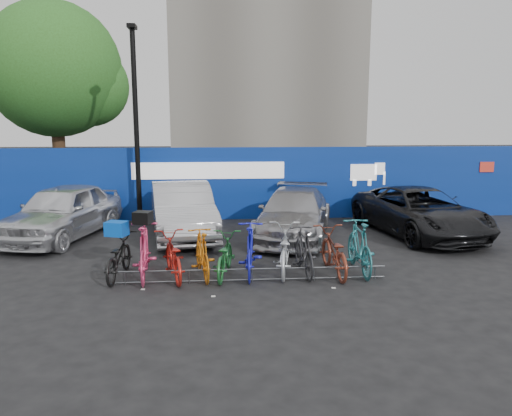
{
  "coord_description": "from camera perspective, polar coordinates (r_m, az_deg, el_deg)",
  "views": [
    {
      "loc": [
        -0.67,
        -10.49,
        3.36
      ],
      "look_at": [
        0.27,
        2.0,
        1.09
      ],
      "focal_mm": 35.0,
      "sensor_mm": 36.0,
      "label": 1
    }
  ],
  "objects": [
    {
      "name": "bike_4",
      "position": [
        10.73,
        -3.66,
        -5.45
      ],
      "size": [
        0.88,
        1.81,
        0.91
      ],
      "primitive_type": "imported",
      "rotation": [
        0.0,
        0.0,
        2.98
      ],
      "color": "#1E6A2D",
      "rests_on": "ground"
    },
    {
      "name": "bike_9",
      "position": [
        11.17,
        11.74,
        -4.34
      ],
      "size": [
        0.58,
        1.95,
        1.17
      ],
      "primitive_type": "imported",
      "rotation": [
        0.0,
        0.0,
        3.13
      ],
      "color": "#24757C",
      "rests_on": "ground"
    },
    {
      "name": "tree",
      "position": [
        21.5,
        -21.47,
        14.15
      ],
      "size": [
        5.4,
        5.2,
        7.8
      ],
      "color": "#382314",
      "rests_on": "ground"
    },
    {
      "name": "car_1",
      "position": [
        14.36,
        -8.44,
        -0.26
      ],
      "size": [
        2.32,
        4.82,
        1.52
      ],
      "primitive_type": "imported",
      "rotation": [
        0.0,
        0.0,
        0.16
      ],
      "color": "#AFB0B4",
      "rests_on": "ground"
    },
    {
      "name": "bike_0",
      "position": [
        11.01,
        -15.49,
        -5.39
      ],
      "size": [
        0.74,
        1.79,
        0.92
      ],
      "primitive_type": "imported",
      "rotation": [
        0.0,
        0.0,
        3.06
      ],
      "color": "black",
      "rests_on": "ground"
    },
    {
      "name": "bike_3",
      "position": [
        10.69,
        -6.17,
        -5.22
      ],
      "size": [
        0.78,
        1.77,
        1.03
      ],
      "primitive_type": "imported",
      "rotation": [
        0.0,
        0.0,
        3.32
      ],
      "color": "orange",
      "rests_on": "ground"
    },
    {
      "name": "bike_rack",
      "position": [
        10.42,
        -0.43,
        -7.6
      ],
      "size": [
        5.6,
        0.03,
        0.3
      ],
      "color": "#595B60",
      "rests_on": "ground"
    },
    {
      "name": "bike_5",
      "position": [
        10.74,
        -0.68,
        -4.78
      ],
      "size": [
        0.7,
        1.93,
        1.14
      ],
      "primitive_type": "imported",
      "rotation": [
        0.0,
        0.0,
        3.05
      ],
      "color": "#1B1EC1",
      "rests_on": "ground"
    },
    {
      "name": "bike_2",
      "position": [
        10.73,
        -9.51,
        -5.46
      ],
      "size": [
        1.05,
        1.91,
        0.95
      ],
      "primitive_type": "imported",
      "rotation": [
        0.0,
        0.0,
        3.38
      ],
      "color": "#B11D14",
      "rests_on": "ground"
    },
    {
      "name": "bike_7",
      "position": [
        10.88,
        5.48,
        -4.92
      ],
      "size": [
        0.58,
        1.75,
        1.04
      ],
      "primitive_type": "imported",
      "rotation": [
        0.0,
        0.0,
        3.19
      ],
      "color": "#29292C",
      "rests_on": "ground"
    },
    {
      "name": "ground",
      "position": [
        11.04,
        -0.64,
        -7.45
      ],
      "size": [
        100.0,
        100.0,
        0.0
      ],
      "primitive_type": "plane",
      "color": "black",
      "rests_on": "ground"
    },
    {
      "name": "hoarding",
      "position": [
        16.64,
        -1.95,
        2.83
      ],
      "size": [
        22.0,
        0.18,
        2.4
      ],
      "color": "navy",
      "rests_on": "ground"
    },
    {
      "name": "lamppost",
      "position": [
        16.09,
        -13.56,
        9.68
      ],
      "size": [
        0.25,
        0.5,
        6.11
      ],
      "color": "black",
      "rests_on": "ground"
    },
    {
      "name": "bike_1",
      "position": [
        10.81,
        -12.66,
        -4.82
      ],
      "size": [
        0.71,
        2.0,
        1.18
      ],
      "primitive_type": "imported",
      "rotation": [
        0.0,
        0.0,
        3.22
      ],
      "color": "#E3396C",
      "rests_on": "ground"
    },
    {
      "name": "car_2",
      "position": [
        14.23,
        4.37,
        -0.63
      ],
      "size": [
        3.07,
        4.98,
        1.35
      ],
      "primitive_type": "imported",
      "rotation": [
        0.0,
        0.0,
        -0.27
      ],
      "color": "#9B9B9F",
      "rests_on": "ground"
    },
    {
      "name": "bike_8",
      "position": [
        10.97,
        8.84,
        -4.97
      ],
      "size": [
        0.75,
        1.93,
        1.0
      ],
      "primitive_type": "imported",
      "rotation": [
        0.0,
        0.0,
        3.19
      ],
      "color": "maroon",
      "rests_on": "ground"
    },
    {
      "name": "bike_6",
      "position": [
        10.97,
        3.2,
        -4.75
      ],
      "size": [
        0.99,
        2.06,
        1.04
      ],
      "primitive_type": "imported",
      "rotation": [
        0.0,
        0.0,
        2.99
      ],
      "color": "#B5BABE",
      "rests_on": "ground"
    },
    {
      "name": "car_3",
      "position": [
        15.15,
        18.18,
        -0.41
      ],
      "size": [
        3.08,
        5.24,
        1.37
      ],
      "primitive_type": "imported",
      "rotation": [
        0.0,
        0.0,
        0.17
      ],
      "color": "black",
      "rests_on": "ground"
    },
    {
      "name": "cargo_topcase",
      "position": [
        10.65,
        -12.81,
        -1.08
      ],
      "size": [
        0.42,
        0.39,
        0.26
      ],
      "primitive_type": "cube",
      "rotation": [
        0.0,
        0.0,
        -0.28
      ],
      "color": "black",
      "rests_on": "bike_1"
    },
    {
      "name": "cargo_crate",
      "position": [
        10.86,
        -15.64,
        -2.29
      ],
      "size": [
        0.5,
        0.43,
        0.3
      ],
      "primitive_type": "cube",
      "rotation": [
        0.0,
        0.0,
        -0.3
      ],
      "color": "blue",
      "rests_on": "bike_0"
    },
    {
      "name": "car_0",
      "position": [
        14.99,
        -21.25,
        -0.38
      ],
      "size": [
        2.88,
        4.83,
        1.54
      ],
      "primitive_type": "imported",
      "rotation": [
        0.0,
        0.0,
        -0.25
      ],
      "color": "silver",
      "rests_on": "ground"
    }
  ]
}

